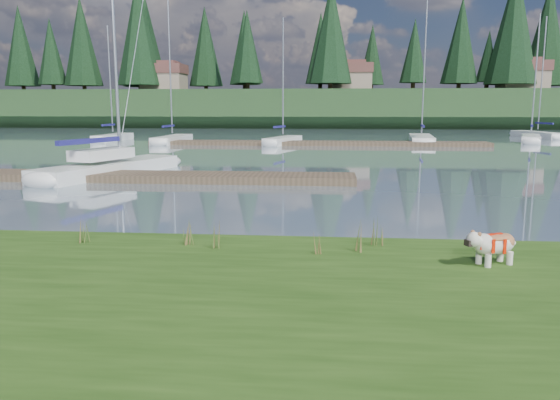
# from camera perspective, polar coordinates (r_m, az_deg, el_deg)

# --- Properties ---
(ground) EXTENTS (200.00, 200.00, 0.00)m
(ground) POSITION_cam_1_polar(r_m,az_deg,el_deg) (42.50, 1.14, 5.77)
(ground) COLOR slate
(ground) RESTS_ON ground
(bank) EXTENTS (60.00, 9.00, 0.35)m
(bank) POSITION_cam_1_polar(r_m,az_deg,el_deg) (7.48, -18.89, -12.60)
(bank) COLOR #2C4E16
(bank) RESTS_ON ground
(ridge) EXTENTS (200.00, 20.00, 5.00)m
(ridge) POSITION_cam_1_polar(r_m,az_deg,el_deg) (85.34, 3.17, 9.43)
(ridge) COLOR #1C3519
(ridge) RESTS_ON ground
(bulldog) EXTENTS (0.98, 0.68, 0.58)m
(bulldog) POSITION_cam_1_polar(r_m,az_deg,el_deg) (9.75, 21.43, -4.21)
(bulldog) COLOR silver
(bulldog) RESTS_ON bank
(sailboat_main) EXTENTS (4.38, 8.92, 12.69)m
(sailboat_main) POSITION_cam_1_polar(r_m,az_deg,el_deg) (25.39, -16.42, 3.63)
(sailboat_main) COLOR white
(sailboat_main) RESTS_ON ground
(dock_near) EXTENTS (16.00, 2.00, 0.30)m
(dock_near) POSITION_cam_1_polar(r_m,az_deg,el_deg) (22.57, -12.84, 2.37)
(dock_near) COLOR #4C3D2C
(dock_near) RESTS_ON ground
(dock_far) EXTENTS (26.00, 2.20, 0.30)m
(dock_far) POSITION_cam_1_polar(r_m,az_deg,el_deg) (42.40, 3.85, 5.94)
(dock_far) COLOR #4C3D2C
(dock_far) RESTS_ON ground
(sailboat_bg_0) EXTENTS (1.58, 6.71, 9.81)m
(sailboat_bg_0) POSITION_cam_1_polar(r_m,az_deg,el_deg) (50.39, -16.78, 6.35)
(sailboat_bg_0) COLOR white
(sailboat_bg_0) RESTS_ON ground
(sailboat_bg_1) EXTENTS (1.77, 7.62, 11.34)m
(sailboat_bg_1) POSITION_cam_1_polar(r_m,az_deg,el_deg) (46.60, -10.92, 6.35)
(sailboat_bg_1) COLOR white
(sailboat_bg_1) RESTS_ON ground
(sailboat_bg_2) EXTENTS (2.98, 6.49, 9.78)m
(sailboat_bg_2) POSITION_cam_1_polar(r_m,az_deg,el_deg) (43.98, 0.57, 6.34)
(sailboat_bg_2) COLOR white
(sailboat_bg_2) RESTS_ON ground
(sailboat_bg_3) EXTENTS (2.66, 8.94, 12.85)m
(sailboat_bg_3) POSITION_cam_1_polar(r_m,az_deg,el_deg) (47.74, 14.49, 6.29)
(sailboat_bg_3) COLOR white
(sailboat_bg_3) RESTS_ON ground
(sailboat_bg_4) EXTENTS (3.56, 7.12, 10.50)m
(sailboat_bg_4) POSITION_cam_1_polar(r_m,az_deg,el_deg) (51.16, 24.71, 5.92)
(sailboat_bg_4) COLOR white
(sailboat_bg_4) RESTS_ON ground
(sailboat_bg_5) EXTENTS (3.12, 8.07, 11.32)m
(sailboat_bg_5) POSITION_cam_1_polar(r_m,az_deg,el_deg) (58.78, 24.95, 6.28)
(sailboat_bg_5) COLOR white
(sailboat_bg_5) RESTS_ON ground
(weed_0) EXTENTS (0.17, 0.14, 0.51)m
(weed_0) POSITION_cam_1_polar(r_m,az_deg,el_deg) (10.51, -9.71, -3.53)
(weed_0) COLOR #475B23
(weed_0) RESTS_ON bank
(weed_1) EXTENTS (0.17, 0.14, 0.51)m
(weed_1) POSITION_cam_1_polar(r_m,az_deg,el_deg) (10.26, -6.53, -3.78)
(weed_1) COLOR #475B23
(weed_1) RESTS_ON bank
(weed_2) EXTENTS (0.17, 0.14, 0.63)m
(weed_2) POSITION_cam_1_polar(r_m,az_deg,el_deg) (9.99, 8.48, -3.89)
(weed_2) COLOR #475B23
(weed_2) RESTS_ON bank
(weed_3) EXTENTS (0.17, 0.14, 0.49)m
(weed_3) POSITION_cam_1_polar(r_m,az_deg,el_deg) (11.20, -19.82, -3.19)
(weed_3) COLOR #475B23
(weed_3) RESTS_ON bank
(weed_4) EXTENTS (0.17, 0.14, 0.47)m
(weed_4) POSITION_cam_1_polar(r_m,az_deg,el_deg) (9.81, 3.68, -4.45)
(weed_4) COLOR #475B23
(weed_4) RESTS_ON bank
(weed_5) EXTENTS (0.17, 0.14, 0.60)m
(weed_5) POSITION_cam_1_polar(r_m,az_deg,el_deg) (10.47, 10.20, -3.37)
(weed_5) COLOR #475B23
(weed_5) RESTS_ON bank
(mud_lip) EXTENTS (60.00, 0.50, 0.14)m
(mud_lip) POSITION_cam_1_polar(r_m,az_deg,el_deg) (11.46, -9.95, -4.97)
(mud_lip) COLOR #33281C
(mud_lip) RESTS_ON ground
(conifer_1) EXTENTS (4.40, 4.40, 11.30)m
(conifer_1) POSITION_cam_1_polar(r_m,az_deg,el_deg) (94.08, -22.80, 14.09)
(conifer_1) COLOR #382619
(conifer_1) RESTS_ON ridge
(conifer_2) EXTENTS (6.60, 6.60, 16.05)m
(conifer_2) POSITION_cam_1_polar(r_m,az_deg,el_deg) (85.67, -14.59, 16.55)
(conifer_2) COLOR #382619
(conifer_2) RESTS_ON ridge
(conifer_3) EXTENTS (4.84, 4.84, 12.25)m
(conifer_3) POSITION_cam_1_polar(r_m,az_deg,el_deg) (85.73, -3.74, 15.61)
(conifer_3) COLOR #382619
(conifer_3) RESTS_ON ridge
(conifer_4) EXTENTS (6.16, 6.16, 15.10)m
(conifer_4) POSITION_cam_1_polar(r_m,az_deg,el_deg) (78.95, 5.34, 17.09)
(conifer_4) COLOR #382619
(conifer_4) RESTS_ON ridge
(conifer_5) EXTENTS (3.96, 3.96, 10.35)m
(conifer_5) POSITION_cam_1_polar(r_m,az_deg,el_deg) (83.54, 13.86, 14.89)
(conifer_5) COLOR #382619
(conifer_5) RESTS_ON ridge
(conifer_6) EXTENTS (7.04, 7.04, 17.00)m
(conifer_6) POSITION_cam_1_polar(r_m,az_deg,el_deg) (84.84, 23.24, 16.47)
(conifer_6) COLOR #382619
(conifer_6) RESTS_ON ridge
(house_0) EXTENTS (6.30, 5.30, 4.65)m
(house_0) POSITION_cam_1_polar(r_m,az_deg,el_deg) (86.10, -12.03, 12.45)
(house_0) COLOR gray
(house_0) RESTS_ON ridge
(house_1) EXTENTS (6.30, 5.30, 4.65)m
(house_1) POSITION_cam_1_polar(r_m,az_deg,el_deg) (83.46, 7.38, 12.67)
(house_1) COLOR gray
(house_1) RESTS_ON ridge
(house_2) EXTENTS (6.30, 5.30, 4.65)m
(house_2) POSITION_cam_1_polar(r_m,az_deg,el_deg) (85.79, 24.03, 11.84)
(house_2) COLOR gray
(house_2) RESTS_ON ridge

